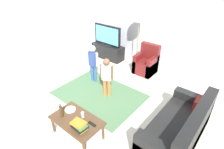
{
  "coord_description": "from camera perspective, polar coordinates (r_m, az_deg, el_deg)",
  "views": [
    {
      "loc": [
        2.44,
        -2.38,
        2.94
      ],
      "look_at": [
        0.0,
        0.6,
        0.65
      ],
      "focal_mm": 29.54,
      "sensor_mm": 36.0,
      "label": 1
    }
  ],
  "objects": [
    {
      "name": "ground",
      "position": [
        4.5,
        -4.92,
        -10.18
      ],
      "size": [
        7.8,
        7.8,
        0.0
      ],
      "primitive_type": "plane",
      "color": "beige"
    },
    {
      "name": "wall_back",
      "position": [
        6.12,
        14.89,
        14.67
      ],
      "size": [
        6.0,
        0.12,
        2.7
      ],
      "primitive_type": "cube",
      "color": "silver",
      "rests_on": "ground"
    },
    {
      "name": "wall_left",
      "position": [
        6.15,
        -26.75,
        12.55
      ],
      "size": [
        0.12,
        6.0,
        2.7
      ],
      "primitive_type": "cube",
      "color": "silver",
      "rests_on": "ground"
    },
    {
      "name": "area_rug",
      "position": [
        4.91,
        -4.03,
        -6.12
      ],
      "size": [
        2.2,
        1.6,
        0.01
      ],
      "primitive_type": "cube",
      "color": "#4C724C",
      "rests_on": "ground"
    },
    {
      "name": "tv_stand",
      "position": [
        6.74,
        -1.29,
        7.12
      ],
      "size": [
        1.2,
        0.44,
        0.5
      ],
      "color": "black",
      "rests_on": "ground"
    },
    {
      "name": "tv",
      "position": [
        6.5,
        -1.48,
        11.95
      ],
      "size": [
        1.1,
        0.28,
        0.71
      ],
      "color": "black",
      "rests_on": "tv_stand"
    },
    {
      "name": "couch",
      "position": [
        3.82,
        20.52,
        -15.69
      ],
      "size": [
        0.8,
        1.8,
        0.86
      ],
      "color": "black",
      "rests_on": "ground"
    },
    {
      "name": "armchair",
      "position": [
        5.86,
        10.62,
        3.34
      ],
      "size": [
        0.6,
        0.6,
        0.9
      ],
      "color": "maroon",
      "rests_on": "ground"
    },
    {
      "name": "floor_lamp",
      "position": [
        5.81,
        8.42,
        16.5
      ],
      "size": [
        0.36,
        0.36,
        1.78
      ],
      "color": "#262626",
      "rests_on": "ground"
    },
    {
      "name": "child_near_tv",
      "position": [
        5.15,
        -5.87,
        4.35
      ],
      "size": [
        0.37,
        0.18,
        1.11
      ],
      "color": "#33598C",
      "rests_on": "ground"
    },
    {
      "name": "child_center",
      "position": [
        4.53,
        -1.66,
        0.1
      ],
      "size": [
        0.33,
        0.2,
        1.05
      ],
      "color": "orange",
      "rests_on": "ground"
    },
    {
      "name": "coffee_table",
      "position": [
        3.69,
        -10.88,
        -14.03
      ],
      "size": [
        1.0,
        0.6,
        0.42
      ],
      "color": "#513823",
      "rests_on": "ground"
    },
    {
      "name": "book_stack",
      "position": [
        3.44,
        -10.12,
        -15.3
      ],
      "size": [
        0.31,
        0.22,
        0.15
      ],
      "color": "yellow",
      "rests_on": "coffee_table"
    },
    {
      "name": "bottle",
      "position": [
        3.7,
        -15.47,
        -10.89
      ],
      "size": [
        0.06,
        0.06,
        0.31
      ],
      "color": "#4C3319",
      "rests_on": "coffee_table"
    },
    {
      "name": "tv_remote",
      "position": [
        3.52,
        -6.17,
        -14.97
      ],
      "size": [
        0.17,
        0.05,
        0.02
      ],
      "primitive_type": "cube",
      "rotation": [
        0.0,
        0.0,
        0.0
      ],
      "color": "black",
      "rests_on": "coffee_table"
    },
    {
      "name": "soda_can",
      "position": [
        3.64,
        -9.07,
        -12.22
      ],
      "size": [
        0.07,
        0.07,
        0.12
      ],
      "primitive_type": "cylinder",
      "color": "silver",
      "rests_on": "coffee_table"
    },
    {
      "name": "plate",
      "position": [
        3.88,
        -12.79,
        -10.55
      ],
      "size": [
        0.22,
        0.22,
        0.02
      ],
      "color": "white",
      "rests_on": "coffee_table"
    }
  ]
}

